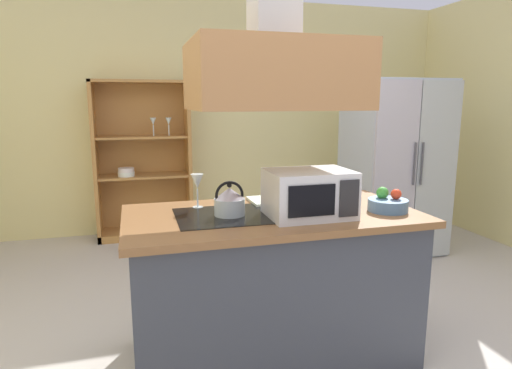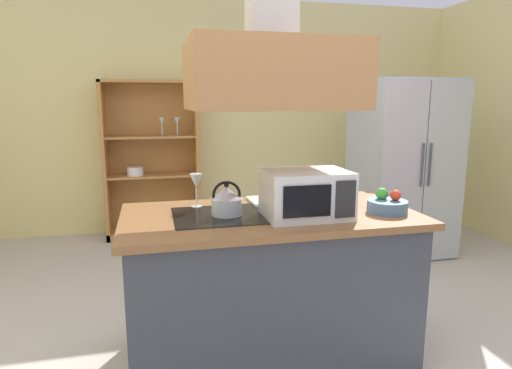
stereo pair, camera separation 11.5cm
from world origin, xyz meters
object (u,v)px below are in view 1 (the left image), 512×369
object	(u,v)px
fruit_bowl	(388,203)
wine_glass_on_counter	(197,183)
cutting_board	(276,200)
kettle	(230,201)
dish_cabinet	(143,169)
refrigerator	(394,167)
microwave	(309,193)

from	to	relation	value
fruit_bowl	wine_glass_on_counter	bearing A→B (deg)	160.45
cutting_board	fruit_bowl	xyz separation A→B (m)	(0.55, -0.41, 0.04)
kettle	cutting_board	xyz separation A→B (m)	(0.36, 0.27, -0.07)
dish_cabinet	cutting_board	distance (m)	2.58
dish_cabinet	kettle	distance (m)	2.76
dish_cabinet	kettle	bearing A→B (deg)	-81.49
refrigerator	wine_glass_on_counter	distance (m)	2.55
fruit_bowl	dish_cabinet	bearing A→B (deg)	114.75
refrigerator	fruit_bowl	xyz separation A→B (m)	(-1.13, -1.67, 0.07)
kettle	microwave	bearing A→B (deg)	-17.64
refrigerator	kettle	size ratio (longest dim) A/B	8.94
dish_cabinet	fruit_bowl	size ratio (longest dim) A/B	7.60
kettle	fruit_bowl	xyz separation A→B (m)	(0.92, -0.15, -0.04)
refrigerator	kettle	world-z (taller)	refrigerator
refrigerator	microwave	bearing A→B (deg)	-134.39
refrigerator	fruit_bowl	world-z (taller)	refrigerator
dish_cabinet	wine_glass_on_counter	xyz separation A→B (m)	(0.26, -2.49, 0.28)
kettle	cutting_board	size ratio (longest dim) A/B	0.57
refrigerator	cutting_board	distance (m)	2.10
refrigerator	dish_cabinet	world-z (taller)	dish_cabinet
refrigerator	fruit_bowl	distance (m)	2.02
dish_cabinet	fruit_bowl	distance (m)	3.17
cutting_board	microwave	distance (m)	0.42
refrigerator	wine_glass_on_counter	size ratio (longest dim) A/B	8.45
refrigerator	microwave	world-z (taller)	refrigerator
wine_glass_on_counter	fruit_bowl	distance (m)	1.13
refrigerator	dish_cabinet	bearing A→B (deg)	153.86
microwave	fruit_bowl	distance (m)	0.50
kettle	microwave	size ratio (longest dim) A/B	0.42
wine_glass_on_counter	fruit_bowl	world-z (taller)	wine_glass_on_counter
microwave	fruit_bowl	size ratio (longest dim) A/B	1.99
refrigerator	wine_glass_on_counter	world-z (taller)	refrigerator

